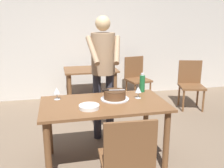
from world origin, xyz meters
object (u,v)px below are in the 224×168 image
object	(u,v)px
wine_glass_far	(57,91)
water_bottle	(142,83)
cake_on_platter	(115,95)
plate_stack	(89,107)
cake_knife	(109,90)
background_chair_0	(137,77)
main_dining_table	(104,113)
background_chair_1	(191,83)
background_table	(91,77)
wine_glass_near	(138,90)
chair_near_side	(127,159)
person_cutting_cake	(103,65)

from	to	relation	value
wine_glass_far	water_bottle	xyz separation A→B (m)	(1.09, 0.08, 0.01)
cake_on_platter	plate_stack	bearing A→B (deg)	-144.47
wine_glass_far	water_bottle	bearing A→B (deg)	4.33
cake_on_platter	cake_knife	xyz separation A→B (m)	(-0.07, 0.01, 0.06)
cake_on_platter	wine_glass_far	world-z (taller)	wine_glass_far
water_bottle	background_chair_0	xyz separation A→B (m)	(0.56, 1.90, -0.37)
main_dining_table	background_chair_1	world-z (taller)	background_chair_1
water_bottle	background_chair_1	bearing A→B (deg)	40.02
background_table	background_chair_1	bearing A→B (deg)	-15.63
wine_glass_near	plate_stack	bearing A→B (deg)	-160.22
chair_near_side	background_chair_0	distance (m)	3.19
person_cutting_cake	cake_knife	bearing A→B (deg)	-93.78
person_cutting_cake	chair_near_side	world-z (taller)	person_cutting_cake
cake_on_platter	background_table	distance (m)	1.95
background_chair_0	water_bottle	bearing A→B (deg)	-106.45
wine_glass_far	chair_near_side	bearing A→B (deg)	-60.86
person_cutting_cake	chair_near_side	distance (m)	1.51
chair_near_side	background_chair_0	xyz separation A→B (m)	(1.08, 3.00, 0.00)
chair_near_side	background_chair_1	bearing A→B (deg)	49.78
cake_knife	background_chair_1	distance (m)	2.40
main_dining_table	background_chair_0	size ratio (longest dim) A/B	1.59
person_cutting_cake	background_table	bearing A→B (deg)	89.29
cake_knife	chair_near_side	distance (m)	0.96
background_chair_1	wine_glass_far	bearing A→B (deg)	-153.11
main_dining_table	chair_near_side	size ratio (longest dim) A/B	1.59
wine_glass_far	plate_stack	bearing A→B (deg)	-49.79
background_table	water_bottle	bearing A→B (deg)	-75.49
wine_glass_near	main_dining_table	bearing A→B (deg)	-170.02
wine_glass_near	background_chair_0	xyz separation A→B (m)	(0.70, 2.15, -0.36)
main_dining_table	wine_glass_near	bearing A→B (deg)	9.98
background_chair_0	background_chair_1	size ratio (longest dim) A/B	1.00
cake_on_platter	plate_stack	xyz separation A→B (m)	(-0.34, -0.24, -0.03)
cake_knife	background_chair_0	world-z (taller)	background_chair_0
wine_glass_near	cake_on_platter	bearing A→B (deg)	176.40
cake_knife	wine_glass_near	bearing A→B (deg)	-4.41
wine_glass_near	water_bottle	distance (m)	0.28
cake_on_platter	cake_knife	bearing A→B (deg)	172.38
main_dining_table	wine_glass_far	xyz separation A→B (m)	(-0.52, 0.24, 0.23)
cake_knife	main_dining_table	bearing A→B (deg)	-126.67
cake_knife	wine_glass_near	xyz separation A→B (m)	(0.36, -0.03, -0.01)
plate_stack	water_bottle	bearing A→B (deg)	31.84
cake_knife	wine_glass_far	distance (m)	0.61
person_cutting_cake	background_chair_1	xyz separation A→B (m)	(1.87, 0.90, -0.58)
wine_glass_far	chair_near_side	world-z (taller)	chair_near_side
wine_glass_far	cake_on_platter	bearing A→B (deg)	-12.48
background_chair_1	wine_glass_near	bearing A→B (deg)	-137.22
background_table	wine_glass_near	bearing A→B (deg)	-81.16
cake_on_platter	cake_knife	world-z (taller)	cake_knife
main_dining_table	plate_stack	distance (m)	0.28
cake_on_platter	background_chair_0	world-z (taller)	background_chair_0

